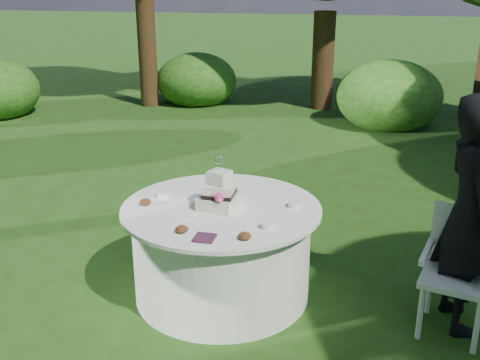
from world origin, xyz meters
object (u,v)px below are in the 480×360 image
(cake, at_px, (220,194))
(chair, at_px, (459,263))
(table, at_px, (222,250))
(guest, at_px, (469,215))
(napkins, at_px, (205,238))

(cake, height_order, chair, cake)
(table, height_order, cake, cake)
(guest, xyz_separation_m, table, (-1.81, -0.02, -0.48))
(guest, bearing_deg, chair, 140.83)
(cake, xyz_separation_m, chair, (1.78, -0.02, -0.36))
(table, relative_size, chair, 1.71)
(napkins, distance_m, guest, 1.87)
(chair, bearing_deg, napkins, -162.49)
(cake, bearing_deg, chair, -0.57)
(chair, bearing_deg, guest, 63.44)
(napkins, height_order, chair, chair)
(guest, xyz_separation_m, cake, (-1.81, -0.05, 0.02))
(table, distance_m, cake, 0.50)
(table, height_order, chair, chair)
(table, bearing_deg, guest, 0.62)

